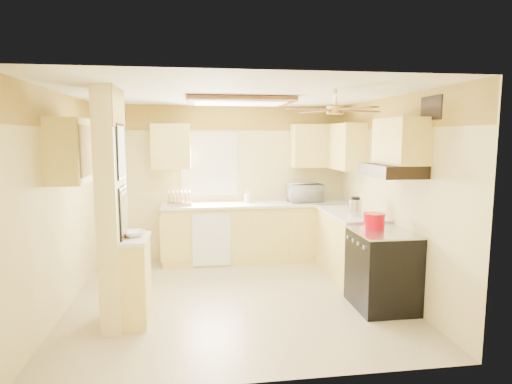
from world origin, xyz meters
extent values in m
plane|color=tan|center=(0.00, 0.00, 0.00)|extent=(4.00, 4.00, 0.00)
plane|color=white|center=(0.00, 0.00, 2.50)|extent=(4.00, 4.00, 0.00)
plane|color=beige|center=(0.00, 1.90, 1.25)|extent=(4.00, 0.00, 4.00)
plane|color=beige|center=(0.00, -1.90, 1.25)|extent=(4.00, 0.00, 4.00)
plane|color=beige|center=(-2.00, 0.00, 1.25)|extent=(0.00, 3.80, 3.80)
plane|color=beige|center=(2.00, 0.00, 1.25)|extent=(0.00, 3.80, 3.80)
cube|color=gold|center=(0.00, 1.88, 2.30)|extent=(4.00, 0.02, 0.40)
cube|color=beige|center=(-1.35, -0.55, 1.25)|extent=(0.20, 0.70, 2.50)
cube|color=#F3E26E|center=(-1.13, -0.55, 0.45)|extent=(0.25, 0.55, 0.90)
cube|color=white|center=(-1.13, -0.55, 0.92)|extent=(0.28, 0.58, 0.04)
cube|color=#F3E26E|center=(0.50, 1.60, 0.45)|extent=(3.00, 0.60, 0.90)
cube|color=#F3E26E|center=(1.70, 0.60, 0.45)|extent=(0.60, 1.40, 0.90)
cube|color=white|center=(0.50, 1.59, 0.92)|extent=(3.04, 0.64, 0.04)
cube|color=white|center=(1.69, 0.60, 0.92)|extent=(0.64, 1.44, 0.04)
cube|color=white|center=(-0.25, 1.29, 0.43)|extent=(0.58, 0.02, 0.80)
cube|color=white|center=(-0.25, 1.89, 1.55)|extent=(0.92, 0.02, 1.02)
cube|color=white|center=(-0.25, 1.89, 1.55)|extent=(0.80, 0.02, 0.90)
cube|color=#F3E26E|center=(-0.85, 1.72, 1.85)|extent=(0.60, 0.35, 0.70)
cube|color=#F3E26E|center=(1.55, 1.72, 1.85)|extent=(0.90, 0.35, 0.70)
cube|color=#F3E26E|center=(1.82, 1.25, 1.85)|extent=(0.35, 1.00, 0.70)
cube|color=#F3E26E|center=(-1.82, -0.25, 1.85)|extent=(0.35, 0.75, 0.70)
cube|color=#F3E26E|center=(1.82, -0.55, 1.95)|extent=(0.35, 0.76, 0.52)
cube|color=black|center=(1.67, -0.55, 0.45)|extent=(0.65, 0.76, 0.90)
cube|color=silver|center=(1.67, -0.55, 0.91)|extent=(0.66, 0.77, 0.02)
cylinder|color=silver|center=(1.34, -0.80, 0.80)|extent=(0.03, 0.05, 0.05)
cylinder|color=silver|center=(1.34, -0.63, 0.80)|extent=(0.03, 0.05, 0.05)
cylinder|color=silver|center=(1.34, -0.47, 0.80)|extent=(0.03, 0.05, 0.05)
cylinder|color=silver|center=(1.34, -0.30, 0.80)|extent=(0.03, 0.05, 0.05)
cube|color=black|center=(1.74, -0.55, 1.62)|extent=(0.50, 0.76, 0.14)
cube|color=black|center=(-1.24, -0.55, 1.85)|extent=(0.02, 0.42, 0.57)
cube|color=white|center=(-1.23, -0.55, 1.85)|extent=(0.01, 0.37, 0.52)
cube|color=black|center=(-1.24, -0.55, 1.20)|extent=(0.02, 0.42, 0.57)
cube|color=yellow|center=(-1.23, -0.55, 1.20)|extent=(0.01, 0.37, 0.52)
cube|color=brown|center=(0.10, 0.50, 2.46)|extent=(1.35, 0.95, 0.06)
cube|color=white|center=(0.10, 0.50, 2.44)|extent=(1.15, 0.75, 0.02)
cylinder|color=gold|center=(1.00, -0.70, 2.42)|extent=(0.04, 0.04, 0.16)
cylinder|color=gold|center=(1.00, -0.70, 2.28)|extent=(0.18, 0.18, 0.08)
cube|color=brown|center=(1.30, -0.59, 2.28)|extent=(0.55, 0.28, 0.01)
cube|color=brown|center=(0.89, -0.40, 2.28)|extent=(0.28, 0.55, 0.01)
cube|color=brown|center=(0.70, -0.81, 2.28)|extent=(0.55, 0.28, 0.01)
cube|color=brown|center=(1.11, -1.00, 2.28)|extent=(0.28, 0.55, 0.01)
cube|color=black|center=(1.98, -0.90, 2.30)|extent=(0.02, 0.40, 0.25)
imported|color=white|center=(1.30, 1.64, 1.09)|extent=(0.57, 0.42, 0.29)
imported|color=white|center=(-1.14, -0.52, 0.97)|extent=(0.32, 0.32, 0.06)
cylinder|color=red|center=(1.63, -0.36, 0.99)|extent=(0.25, 0.25, 0.16)
cylinder|color=red|center=(1.63, -0.36, 1.08)|extent=(0.27, 0.27, 0.02)
cylinder|color=silver|center=(1.64, 0.28, 1.05)|extent=(0.17, 0.17, 0.23)
cylinder|color=black|center=(1.64, 0.28, 1.19)|extent=(0.11, 0.11, 0.03)
cube|color=tan|center=(-0.73, 1.57, 0.96)|extent=(0.38, 0.29, 0.04)
cube|color=tan|center=(-0.89, 1.57, 1.05)|extent=(0.02, 0.25, 0.21)
cube|color=tan|center=(-0.83, 1.57, 1.05)|extent=(0.02, 0.25, 0.21)
cube|color=tan|center=(-0.76, 1.57, 1.05)|extent=(0.02, 0.25, 0.21)
cube|color=tan|center=(-0.70, 1.57, 1.05)|extent=(0.02, 0.25, 0.21)
cube|color=tan|center=(-0.64, 1.57, 1.05)|extent=(0.02, 0.25, 0.21)
cube|color=tan|center=(-0.57, 1.57, 1.05)|extent=(0.02, 0.25, 0.21)
cylinder|color=white|center=(-0.83, 1.57, 1.05)|extent=(0.01, 0.21, 0.21)
cylinder|color=white|center=(-0.70, 1.57, 1.05)|extent=(0.01, 0.21, 0.21)
cylinder|color=white|center=(0.36, 1.69, 1.01)|extent=(0.11, 0.11, 0.14)
cylinder|color=tan|center=(0.38, 1.69, 1.05)|extent=(0.01, 0.01, 0.21)
cylinder|color=tan|center=(0.36, 1.71, 1.05)|extent=(0.01, 0.01, 0.21)
cylinder|color=tan|center=(0.34, 1.69, 1.05)|extent=(0.01, 0.01, 0.21)
cylinder|color=tan|center=(0.36, 1.67, 1.05)|extent=(0.01, 0.01, 0.21)
camera|label=1|loc=(-0.48, -5.14, 2.00)|focal=30.00mm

